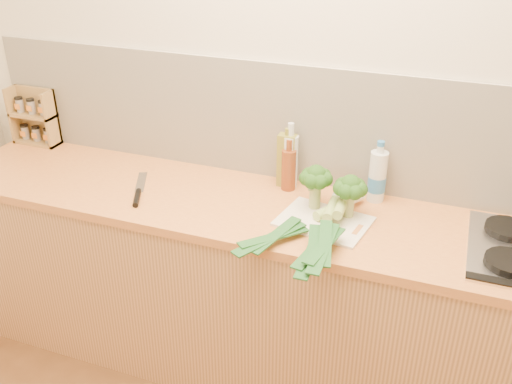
{
  "coord_description": "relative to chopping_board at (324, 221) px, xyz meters",
  "views": [
    {
      "loc": [
        0.6,
        -0.79,
        2.1
      ],
      "look_at": [
        -0.09,
        1.1,
        1.02
      ],
      "focal_mm": 40.0,
      "sensor_mm": 36.0,
      "label": 1
    }
  ],
  "objects": [
    {
      "name": "amber_bottle",
      "position": [
        -0.22,
        0.23,
        0.09
      ],
      "size": [
        0.06,
        0.06,
        0.24
      ],
      "color": "brown",
      "rests_on": "counter"
    },
    {
      "name": "leek_mid",
      "position": [
        0.02,
        -0.04,
        0.05
      ],
      "size": [
        0.11,
        0.71,
        0.04
      ],
      "rotation": [
        0.0,
        0.0,
        0.03
      ],
      "color": "white",
      "rests_on": "chopping_board"
    },
    {
      "name": "leek_front",
      "position": [
        -0.02,
        -0.01,
        0.03
      ],
      "size": [
        0.38,
        0.63,
        0.04
      ],
      "rotation": [
        0.0,
        0.0,
        -0.51
      ],
      "color": "white",
      "rests_on": "chopping_board"
    },
    {
      "name": "room_shell",
      "position": [
        -0.18,
        0.33,
        0.26
      ],
      "size": [
        3.5,
        3.5,
        3.5
      ],
      "color": "beige",
      "rests_on": "ground"
    },
    {
      "name": "chopping_board",
      "position": [
        0.0,
        0.0,
        0.0
      ],
      "size": [
        0.39,
        0.32,
        0.01
      ],
      "primitive_type": "cube",
      "rotation": [
        0.0,
        0.0,
        -0.17
      ],
      "color": "white",
      "rests_on": "counter"
    },
    {
      "name": "chefs_knife",
      "position": [
        -0.82,
        -0.06,
        0.0
      ],
      "size": [
        0.17,
        0.32,
        0.02
      ],
      "rotation": [
        0.0,
        0.0,
        0.43
      ],
      "color": "silver",
      "rests_on": "counter"
    },
    {
      "name": "counter",
      "position": [
        -0.18,
        0.04,
        -0.45
      ],
      "size": [
        3.2,
        0.62,
        0.9
      ],
      "color": "tan",
      "rests_on": "ground"
    },
    {
      "name": "broccoli_right",
      "position": [
        0.08,
        0.07,
        0.13
      ],
      "size": [
        0.14,
        0.14,
        0.18
      ],
      "color": "#96A35F",
      "rests_on": "chopping_board"
    },
    {
      "name": "broccoli_left",
      "position": [
        -0.06,
        0.09,
        0.14
      ],
      "size": [
        0.14,
        0.14,
        0.19
      ],
      "color": "#96A35F",
      "rests_on": "chopping_board"
    },
    {
      "name": "water_bottle",
      "position": [
        0.16,
        0.27,
        0.1
      ],
      "size": [
        0.08,
        0.08,
        0.25
      ],
      "color": "silver",
      "rests_on": "counter"
    },
    {
      "name": "glass_bottle",
      "position": [
        -0.23,
        0.26,
        0.12
      ],
      "size": [
        0.07,
        0.07,
        0.3
      ],
      "color": "silver",
      "rests_on": "counter"
    },
    {
      "name": "oil_tin",
      "position": [
        -0.24,
        0.26,
        0.12
      ],
      "size": [
        0.08,
        0.05,
        0.28
      ],
      "color": "olive",
      "rests_on": "counter"
    },
    {
      "name": "spice_rack",
      "position": [
        -1.63,
        0.28,
        0.12
      ],
      "size": [
        0.25,
        0.1,
        0.3
      ],
      "color": "#A47D46",
      "rests_on": "counter"
    },
    {
      "name": "leek_back",
      "position": [
        0.06,
        -0.05,
        0.06
      ],
      "size": [
        0.11,
        0.66,
        0.04
      ],
      "rotation": [
        0.0,
        0.0,
        0.02
      ],
      "color": "white",
      "rests_on": "chopping_board"
    }
  ]
}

